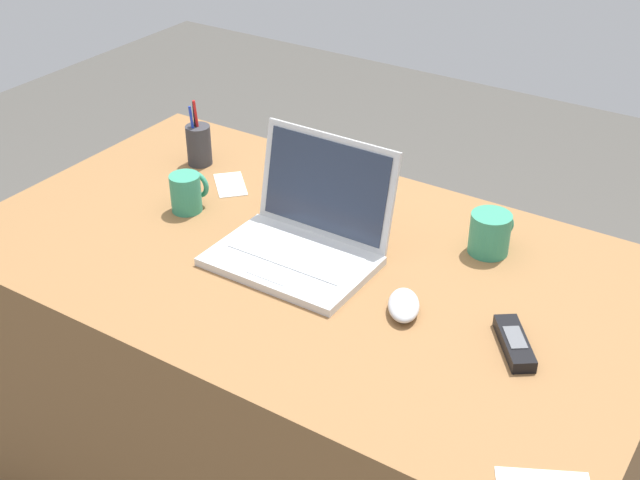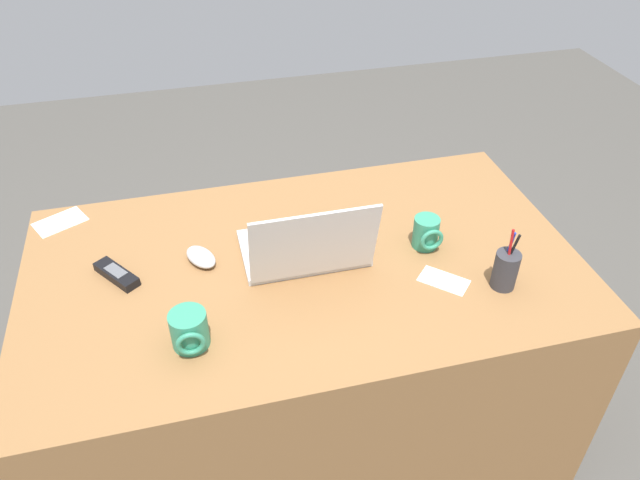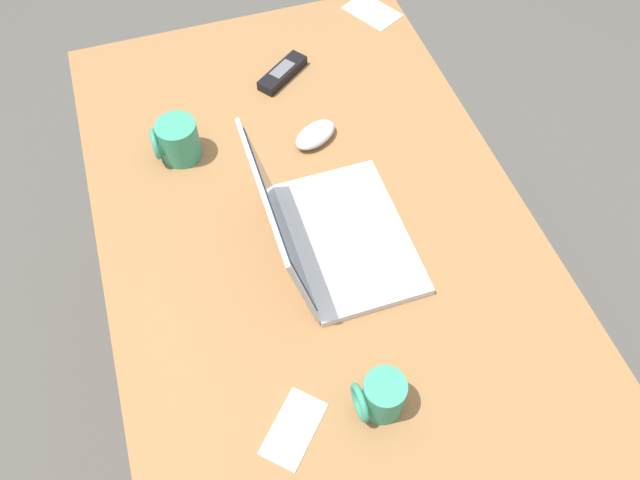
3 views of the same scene
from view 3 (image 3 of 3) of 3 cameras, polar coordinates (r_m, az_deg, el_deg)
ground_plane at (r=1.92m, az=0.18°, el=-12.70°), size 6.00×6.00×0.00m
desk at (r=1.57m, az=0.22°, el=-7.81°), size 1.50×0.87×0.76m
laptop at (r=1.20m, az=0.64°, el=0.74°), size 0.34×0.28×0.24m
computer_mouse at (r=1.40m, az=-0.45°, el=9.69°), size 0.10×0.12×0.03m
coffee_mug_white at (r=1.06m, az=5.64°, el=-14.17°), size 0.07×0.08×0.09m
coffee_mug_tall at (r=1.38m, az=-13.04°, el=8.94°), size 0.09×0.10×0.09m
cordless_phone at (r=1.56m, az=-3.48°, el=15.14°), size 0.12×0.14×0.03m
paper_note_near_laptop at (r=1.08m, az=-2.45°, el=-17.00°), size 0.14×0.14×0.00m
paper_note_left at (r=1.76m, az=4.83°, el=20.27°), size 0.17×0.15×0.00m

